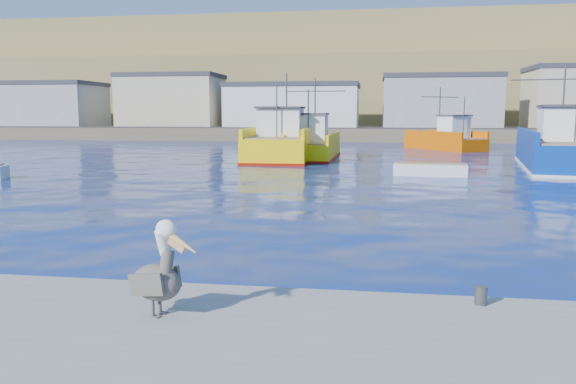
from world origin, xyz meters
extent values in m
plane|color=#071159|center=(0.00, 0.00, 0.00)|extent=(260.00, 260.00, 0.00)
cylinder|color=#4C4C4C|center=(3.00, -3.40, 0.65)|extent=(0.20, 0.20, 0.30)
cube|color=brown|center=(0.00, 72.00, 0.80)|extent=(160.00, 30.00, 1.60)
cube|color=olive|center=(0.00, 98.00, 6.00)|extent=(180.00, 40.00, 14.00)
cube|color=olive|center=(0.00, 118.00, 11.00)|extent=(200.00, 40.00, 24.00)
cube|color=#2D2D2D|center=(0.00, 61.00, 1.65)|extent=(150.00, 5.00, 0.10)
cube|color=gray|center=(-48.00, 67.00, 4.60)|extent=(16.00, 10.00, 6.00)
cube|color=#333338|center=(-48.00, 67.00, 7.90)|extent=(16.32, 10.20, 0.60)
cube|color=tan|center=(-28.00, 67.00, 5.10)|extent=(14.00, 9.00, 7.00)
cube|color=#333338|center=(-28.00, 67.00, 8.90)|extent=(14.28, 9.18, 0.60)
cube|color=silver|center=(-10.00, 67.00, 4.35)|extent=(18.00, 11.00, 5.50)
cube|color=#333338|center=(-10.00, 67.00, 7.40)|extent=(18.36, 11.22, 0.60)
cube|color=gray|center=(10.00, 67.00, 4.85)|extent=(15.00, 10.00, 6.50)
cube|color=#333338|center=(10.00, 67.00, 8.40)|extent=(15.30, 10.20, 0.60)
cube|color=yellow|center=(-5.74, 31.64, 0.88)|extent=(4.81, 13.62, 1.76)
cube|color=yellow|center=(-3.62, 31.69, 2.11)|extent=(0.57, 13.25, 0.70)
cube|color=yellow|center=(-7.86, 31.59, 2.11)|extent=(0.57, 13.25, 0.70)
cube|color=#921503|center=(-5.74, 31.64, 0.05)|extent=(4.90, 13.89, 0.25)
cube|color=#8C7251|center=(-5.74, 31.64, 1.81)|extent=(4.44, 13.07, 0.10)
cube|color=white|center=(-5.70, 29.61, 2.86)|extent=(3.23, 3.45, 2.00)
cube|color=#333338|center=(-5.70, 29.61, 3.96)|extent=(3.46, 3.86, 0.15)
cylinder|color=#4C4C4C|center=(-5.77, 32.99, 4.26)|extent=(0.12, 0.12, 5.00)
cylinder|color=#4C4C4C|center=(-5.65, 27.59, 3.76)|extent=(0.10, 0.10, 4.00)
cylinder|color=#4C4C4C|center=(-5.77, 32.99, 5.76)|extent=(6.31, 0.22, 0.08)
cube|color=yellow|center=(-3.47, 31.86, 0.64)|extent=(3.64, 9.96, 1.29)
cube|color=yellow|center=(-1.86, 31.83, 1.64)|extent=(0.42, 9.70, 0.70)
cube|color=yellow|center=(-5.07, 31.90, 1.64)|extent=(0.42, 9.70, 0.70)
cube|color=#921503|center=(-3.47, 31.86, 0.05)|extent=(3.71, 10.16, 0.25)
cube|color=#8C7251|center=(-3.47, 31.86, 1.34)|extent=(3.35, 9.56, 0.10)
cube|color=white|center=(-3.50, 30.38, 2.39)|extent=(2.45, 2.53, 2.00)
cube|color=#333338|center=(-3.50, 30.38, 3.49)|extent=(2.62, 2.83, 0.15)
cylinder|color=#4C4C4C|center=(-3.44, 32.85, 3.79)|extent=(0.12, 0.12, 5.00)
cylinder|color=#4C4C4C|center=(-3.53, 28.90, 3.29)|extent=(0.10, 0.10, 4.00)
cylinder|color=#4C4C4C|center=(-3.44, 32.85, 5.29)|extent=(4.78, 0.19, 0.08)
cube|color=navy|center=(13.49, 26.42, 0.89)|extent=(6.99, 14.28, 1.78)
cube|color=navy|center=(11.28, 26.80, 2.13)|extent=(2.51, 13.26, 0.70)
cube|color=silver|center=(13.49, 26.42, 0.05)|extent=(7.13, 14.56, 0.25)
cube|color=#8C7251|center=(13.49, 26.42, 1.83)|extent=(6.53, 13.67, 0.10)
cube|color=white|center=(13.15, 24.40, 2.88)|extent=(3.87, 3.93, 2.00)
cube|color=#333338|center=(13.15, 24.40, 3.98)|extent=(4.18, 4.37, 0.15)
cylinder|color=#4C4C4C|center=(13.72, 27.77, 4.28)|extent=(0.14, 0.14, 5.00)
cylinder|color=#4C4C4C|center=(13.72, 27.77, 5.78)|extent=(6.62, 1.19, 0.08)
cube|color=#C85000|center=(8.14, 44.53, 0.56)|extent=(7.48, 9.04, 1.13)
cube|color=#C85000|center=(9.42, 45.37, 1.48)|extent=(4.83, 7.21, 0.70)
cube|color=#C85000|center=(6.86, 43.69, 1.48)|extent=(4.83, 7.21, 0.70)
cube|color=#8C7251|center=(8.14, 44.53, 1.18)|extent=(7.07, 8.61, 0.10)
cube|color=white|center=(8.85, 43.44, 2.23)|extent=(3.09, 3.06, 2.00)
cube|color=#333338|center=(8.85, 43.44, 3.33)|extent=(3.37, 3.37, 0.15)
cylinder|color=#4C4C4C|center=(7.66, 45.25, 3.63)|extent=(0.17, 0.17, 5.00)
cylinder|color=#4C4C4C|center=(9.57, 42.35, 3.13)|extent=(0.14, 0.14, 4.00)
cylinder|color=#4C4C4C|center=(7.66, 45.25, 5.13)|extent=(3.85, 2.57, 0.08)
cube|color=silver|center=(4.49, 20.35, 0.25)|extent=(4.19, 1.86, 0.81)
cube|color=#8C7251|center=(4.49, 20.35, 0.69)|extent=(3.76, 1.51, 0.08)
cube|color=silver|center=(16.54, 38.24, 0.24)|extent=(1.70, 3.92, 0.76)
cube|color=#8C7251|center=(16.54, 38.24, 0.65)|extent=(1.38, 3.51, 0.08)
cylinder|color=#595451|center=(-1.98, -4.71, 0.64)|extent=(0.08, 0.08, 0.28)
cube|color=#595451|center=(-1.93, -4.72, 0.51)|extent=(0.16, 0.15, 0.02)
cylinder|color=#595451|center=(-1.94, -4.53, 0.64)|extent=(0.08, 0.08, 0.28)
cube|color=#595451|center=(-1.89, -4.55, 0.51)|extent=(0.16, 0.15, 0.02)
ellipsoid|color=#38332D|center=(-1.93, -4.63, 1.01)|extent=(0.91, 0.67, 0.56)
cube|color=#38332D|center=(-2.01, -4.83, 1.03)|extent=(0.62, 0.22, 0.41)
cube|color=#38332D|center=(-1.90, -4.41, 1.03)|extent=(0.62, 0.22, 0.41)
cube|color=#38332D|center=(-2.28, -4.54, 0.95)|extent=(0.25, 0.20, 0.12)
cylinder|color=#38332D|center=(-1.75, -4.68, 1.31)|extent=(0.26, 0.33, 0.44)
cylinder|color=white|center=(-1.80, -4.66, 1.65)|extent=(0.25, 0.32, 0.42)
ellipsoid|color=white|center=(-1.74, -4.68, 1.85)|extent=(0.38, 0.33, 0.28)
cone|color=gold|center=(-1.49, -4.74, 1.67)|extent=(0.58, 0.28, 0.39)
cube|color=tan|center=(-1.59, -4.72, 1.63)|extent=(0.34, 0.14, 0.25)
camera|label=1|loc=(1.25, -12.40, 3.53)|focal=35.00mm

